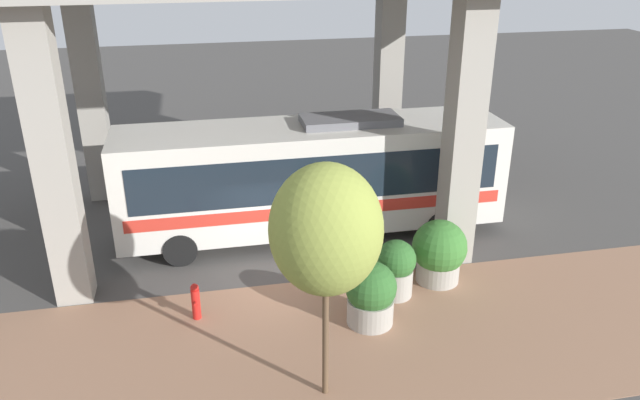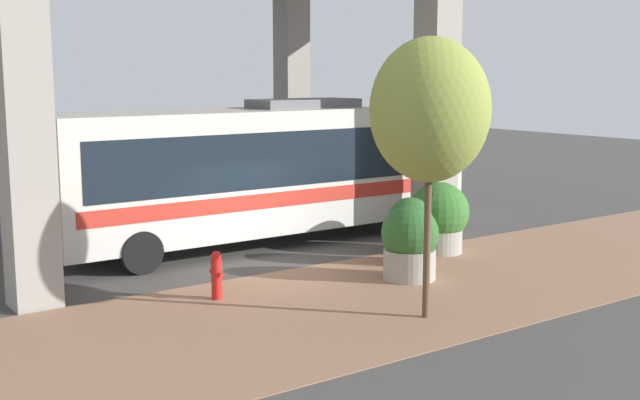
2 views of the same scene
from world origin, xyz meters
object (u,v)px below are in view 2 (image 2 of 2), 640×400
Objects in this scene: fire_hydrant at (217,275)px; planter_back at (439,218)px; bus at (267,166)px; street_tree_near at (430,110)px; planter_middle at (410,243)px; planter_front at (410,230)px.

fire_hydrant is 0.56× the size of planter_back.
planter_back is at bearing -141.76° from bus.
fire_hydrant is at bearing 38.02° from street_tree_near.
street_tree_near is (-2.30, 1.64, 3.06)m from planter_middle.
planter_front reaches higher than fire_hydrant.
bus is 11.76× the size of fire_hydrant.
planter_front is at bearing -89.39° from fire_hydrant.
planter_back is (0.47, -1.40, 0.07)m from planter_front.
planter_back is at bearing -85.46° from fire_hydrant.
planter_middle is 0.92× the size of planter_back.
planter_middle reaches higher than fire_hydrant.
planter_middle is at bearing -175.01° from bus.
planter_back is at bearing -71.38° from planter_front.
street_tree_near is (-7.52, 1.18, 1.81)m from bus.
street_tree_near reaches higher than planter_middle.
bus reaches higher than planter_front.
bus is 6.53× the size of planter_back.
planter_front is at bearing -37.79° from street_tree_near.
bus is at bearing -8.94° from street_tree_near.
fire_hydrant is (-4.16, 3.80, -1.57)m from bus.
planter_middle is (-1.11, 1.01, -0.01)m from planter_front.
bus reaches higher than planter_middle.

